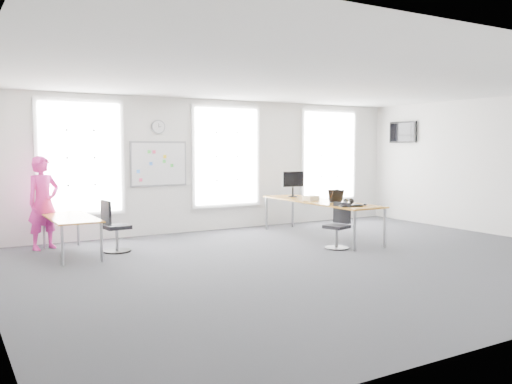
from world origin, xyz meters
TOP-DOWN VIEW (x-y plane):
  - floor at (0.00, 0.00)m, footprint 10.00×10.00m
  - ceiling at (0.00, 0.00)m, footprint 10.00×10.00m
  - wall_back at (0.00, 4.00)m, footprint 10.00×0.00m
  - wall_right at (5.00, 0.00)m, footprint 0.00×10.00m
  - window_left at (-3.00, 3.97)m, footprint 1.60×0.06m
  - window_mid at (0.30, 3.97)m, footprint 1.60×0.06m
  - window_right at (3.30, 3.97)m, footprint 1.60×0.06m
  - desk_right at (1.44, 1.89)m, footprint 0.86×3.22m
  - desk_left at (-3.49, 2.66)m, footprint 0.75×1.87m
  - chair_right at (0.99, 0.72)m, footprint 0.49×0.49m
  - chair_left at (-2.77, 2.49)m, footprint 0.51×0.51m
  - person at (-3.82, 3.45)m, footprint 0.75×0.63m
  - whiteboard at (-1.35, 3.97)m, footprint 1.20×0.03m
  - wall_clock at (-1.35, 3.97)m, footprint 0.30×0.04m
  - tv at (4.95, 3.00)m, footprint 0.06×0.90m
  - keyboard at (1.26, 0.69)m, footprint 0.47×0.27m
  - mouse at (1.62, 0.69)m, footprint 0.08×0.11m
  - lens_cap at (1.57, 1.02)m, footprint 0.08×0.08m
  - headphones at (1.55, 1.09)m, footprint 0.19×0.10m
  - laptop_sleeve at (1.51, 1.43)m, footprint 0.33×0.19m
  - paper_stack at (1.32, 2.03)m, footprint 0.32×0.26m
  - monitor at (1.45, 2.90)m, footprint 0.52×0.21m

SIDE VIEW (x-z plane):
  - floor at x=0.00m, z-range 0.00..0.00m
  - chair_right at x=0.99m, z-range -0.05..0.81m
  - chair_left at x=-2.77m, z-range -0.06..0.90m
  - desk_left at x=-3.49m, z-range 0.28..0.97m
  - desk_right at x=1.44m, z-range 0.34..1.13m
  - lens_cap at x=1.57m, z-range 0.78..0.79m
  - keyboard at x=1.26m, z-range 0.78..0.81m
  - mouse at x=1.62m, z-range 0.78..0.82m
  - paper_stack at x=1.32m, z-range 0.78..0.88m
  - headphones at x=1.55m, z-range 0.78..0.89m
  - person at x=-3.82m, z-range 0.00..1.75m
  - laptop_sleeve at x=1.51m, z-range 0.78..1.04m
  - monitor at x=1.45m, z-range 0.84..1.42m
  - wall_back at x=0.00m, z-range -3.50..6.50m
  - wall_right at x=5.00m, z-range -3.50..6.50m
  - whiteboard at x=-1.35m, z-range 1.10..2.00m
  - window_left at x=-3.00m, z-range 0.60..2.80m
  - window_mid at x=0.30m, z-range 0.60..2.80m
  - window_right at x=3.30m, z-range 0.60..2.80m
  - tv at x=4.95m, z-range 2.02..2.57m
  - wall_clock at x=-1.35m, z-range 2.20..2.50m
  - ceiling at x=0.00m, z-range 3.00..3.00m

